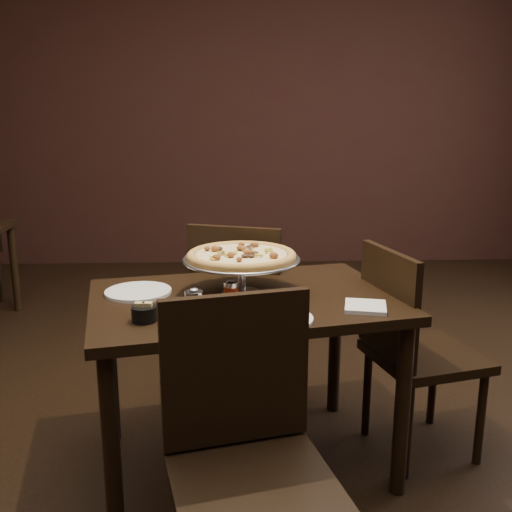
{
  "coord_description": "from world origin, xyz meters",
  "views": [
    {
      "loc": [
        -0.02,
        -2.19,
        1.44
      ],
      "look_at": [
        0.06,
        0.03,
        0.9
      ],
      "focal_mm": 40.0,
      "sensor_mm": 36.0,
      "label": 1
    }
  ],
  "objects": [
    {
      "name": "pepper_flake_shaker",
      "position": [
        -0.04,
        -0.12,
        0.8
      ],
      "size": [
        0.06,
        0.06,
        0.1
      ],
      "color": "#9A2D0E",
      "rests_on": "dining_table"
    },
    {
      "name": "pizza_stand",
      "position": [
        0.0,
        0.01,
        0.91
      ],
      "size": [
        0.47,
        0.47,
        0.19
      ],
      "color": "#B2B3B9",
      "rests_on": "dining_table"
    },
    {
      "name": "chair_far",
      "position": [
        0.01,
        0.49,
        0.52
      ],
      "size": [
        0.56,
        0.56,
        0.96
      ],
      "rotation": [
        0.0,
        0.0,
        2.83
      ],
      "color": "black",
      "rests_on": "ground"
    },
    {
      "name": "packet_caddy",
      "position": [
        -0.34,
        -0.29,
        0.78
      ],
      "size": [
        0.09,
        0.09,
        0.07
      ],
      "rotation": [
        0.0,
        0.0,
        -0.11
      ],
      "color": "black",
      "rests_on": "dining_table"
    },
    {
      "name": "room",
      "position": [
        0.06,
        0.03,
        1.4
      ],
      "size": [
        6.04,
        7.04,
        2.84
      ],
      "color": "black",
      "rests_on": "ground"
    },
    {
      "name": "serving_spatula",
      "position": [
        0.13,
        -0.04,
        0.9
      ],
      "size": [
        0.14,
        0.14,
        0.02
      ],
      "rotation": [
        0.0,
        0.0,
        -0.22
      ],
      "color": "#B2B3B9",
      "rests_on": "pizza_stand"
    },
    {
      "name": "napkin_stack",
      "position": [
        0.46,
        -0.19,
        0.76
      ],
      "size": [
        0.18,
        0.18,
        0.02
      ],
      "primitive_type": "cube",
      "rotation": [
        0.0,
        0.0,
        -0.21
      ],
      "color": "white",
      "rests_on": "dining_table"
    },
    {
      "name": "chair_near",
      "position": [
        0.01,
        -0.75,
        0.52
      ],
      "size": [
        0.54,
        0.54,
        0.95
      ],
      "rotation": [
        0.0,
        0.0,
        0.24
      ],
      "color": "black",
      "rests_on": "ground"
    },
    {
      "name": "dining_table",
      "position": [
        0.01,
        -0.02,
        0.65
      ],
      "size": [
        1.34,
        1.04,
        0.75
      ],
      "rotation": [
        0.0,
        0.0,
        0.21
      ],
      "color": "black",
      "rests_on": "ground"
    },
    {
      "name": "plate_left",
      "position": [
        -0.42,
        0.04,
        0.76
      ],
      "size": [
        0.27,
        0.27,
        0.01
      ],
      "primitive_type": "cylinder",
      "color": "white",
      "rests_on": "dining_table"
    },
    {
      "name": "chair_side",
      "position": [
        0.72,
        0.05,
        0.51
      ],
      "size": [
        0.53,
        0.53,
        0.92
      ],
      "rotation": [
        0.0,
        0.0,
        1.83
      ],
      "color": "black",
      "rests_on": "ground"
    },
    {
      "name": "parmesan_shaker",
      "position": [
        -0.17,
        -0.27,
        0.8
      ],
      "size": [
        0.06,
        0.06,
        0.11
      ],
      "color": "beige",
      "rests_on": "dining_table"
    },
    {
      "name": "plate_near",
      "position": [
        0.13,
        -0.3,
        0.76
      ],
      "size": [
        0.25,
        0.25,
        0.01
      ],
      "primitive_type": "cylinder",
      "color": "white",
      "rests_on": "dining_table"
    }
  ]
}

